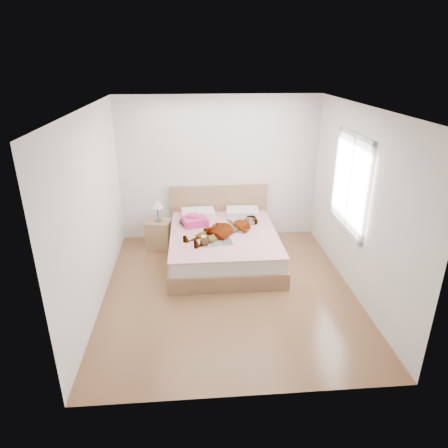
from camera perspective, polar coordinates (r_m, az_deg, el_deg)
The scene contains 11 objects.
ground at distance 5.96m, azimuth 0.68°, elevation -9.39°, with size 4.00×4.00×0.00m, color #513319.
woman at distance 6.50m, azimuth 0.21°, elevation -0.43°, with size 0.56×1.48×0.20m, color white.
hair at distance 6.93m, azimuth -4.81°, elevation 0.37°, with size 0.39×0.48×0.07m, color black.
phone at distance 6.82m, azimuth -4.27°, elevation 1.44°, with size 0.05×0.10×0.01m, color silver.
room_shell at distance 6.02m, azimuth 17.62°, elevation 5.55°, with size 4.00×4.00×4.00m.
bed at distance 6.74m, azimuth -0.13°, elevation -2.72°, with size 1.80×2.08×1.00m.
towel at distance 6.84m, azimuth -4.25°, elevation 0.54°, with size 0.48×0.43×0.21m.
magazine at distance 6.19m, azimuth -0.55°, elevation -2.63°, with size 0.46×0.35×0.02m.
coffee_mug at distance 6.20m, azimuth -2.80°, elevation -2.18°, with size 0.13×0.09×0.10m.
plush_toy at distance 6.12m, azimuth -2.76°, elevation -2.43°, with size 0.17×0.23×0.11m.
nightstand at distance 7.18m, azimuth -9.27°, elevation -1.13°, with size 0.49×0.45×0.91m.
Camera 1 is at (-0.48, -5.03, 3.17)m, focal length 32.00 mm.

